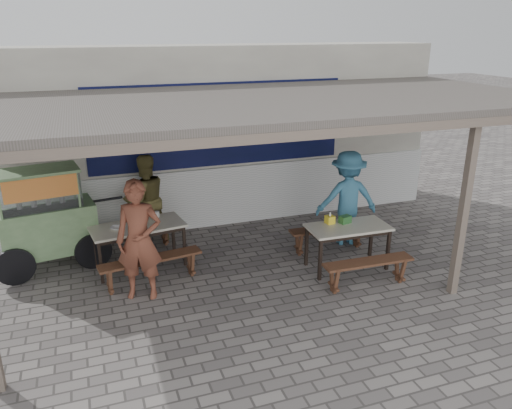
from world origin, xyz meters
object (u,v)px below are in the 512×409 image
object	(u,v)px
table_left	(138,230)
patron_wall_side	(146,199)
tissue_box	(330,220)
table_right	(348,231)
condiment_bowl	(116,228)
bench_left_street	(151,264)
bench_left_wall	(129,234)
donation_box	(345,219)
bench_right_wall	(329,233)
bench_right_street	(368,267)
vendor_cart	(46,215)
patron_right_table	(347,198)
patron_street_side	(139,240)
condiment_jar	(157,214)

from	to	relation	value
table_left	patron_wall_side	size ratio (longest dim) A/B	0.94
patron_wall_side	tissue_box	xyz separation A→B (m)	(2.75, -1.98, -0.02)
table_right	condiment_bowl	size ratio (longest dim) A/B	7.46
bench_left_street	bench_left_wall	xyz separation A→B (m)	(-0.19, 1.36, 0.00)
bench_left_wall	donation_box	xyz separation A→B (m)	(3.37, -1.71, 0.47)
bench_right_wall	donation_box	world-z (taller)	donation_box
bench_right_street	patron_wall_side	xyz separation A→B (m)	(-2.96, 2.89, 0.50)
bench_left_street	vendor_cart	world-z (taller)	vendor_cart
bench_right_wall	condiment_bowl	world-z (taller)	condiment_bowl
patron_right_table	tissue_box	bearing A→B (deg)	56.16
donation_box	condiment_bowl	bearing A→B (deg)	164.82
bench_right_street	vendor_cart	bearing A→B (deg)	154.84
patron_wall_side	condiment_bowl	distance (m)	1.23
vendor_cart	tissue_box	xyz separation A→B (m)	(4.43, -1.46, -0.11)
donation_box	patron_right_table	bearing A→B (deg)	58.90
bench_left_wall	vendor_cart	world-z (taller)	vendor_cart
tissue_box	table_left	bearing A→B (deg)	162.22
bench_left_street	patron_right_table	world-z (taller)	patron_right_table
bench_right_wall	vendor_cart	world-z (taller)	vendor_cart
bench_right_wall	bench_left_wall	bearing A→B (deg)	163.15
bench_left_wall	patron_right_table	size ratio (longest dim) A/B	0.93
bench_right_street	patron_street_side	size ratio (longest dim) A/B	0.80
bench_left_street	patron_right_table	size ratio (longest dim) A/B	0.93
patron_right_table	vendor_cart	bearing A→B (deg)	3.05
vendor_cart	patron_wall_side	world-z (taller)	vendor_cart
condiment_jar	condiment_bowl	xyz separation A→B (m)	(-0.71, -0.35, -0.03)
table_right	patron_wall_side	distance (m)	3.71
bench_right_wall	donation_box	bearing A→B (deg)	-89.18
table_left	patron_right_table	size ratio (longest dim) A/B	0.90
condiment_bowl	condiment_jar	bearing A→B (deg)	26.49
bench_left_wall	table_right	world-z (taller)	table_right
condiment_bowl	bench_left_wall	bearing A→B (deg)	71.76
vendor_cart	patron_right_table	world-z (taller)	patron_right_table
table_right	tissue_box	size ratio (longest dim) A/B	10.26
condiment_bowl	patron_right_table	bearing A→B (deg)	-2.68
vendor_cart	donation_box	bearing A→B (deg)	-27.35
table_left	bench_left_wall	bearing A→B (deg)	90.00
patron_wall_side	patron_street_side	bearing A→B (deg)	66.47
bench_left_wall	condiment_jar	world-z (taller)	condiment_jar
bench_left_street	tissue_box	world-z (taller)	tissue_box
bench_left_wall	patron_right_table	xyz separation A→B (m)	(3.85, -0.93, 0.53)
bench_left_street	table_left	bearing A→B (deg)	90.00
bench_right_street	patron_right_table	xyz separation A→B (m)	(0.51, 1.64, 0.54)
bench_left_street	table_right	bearing A→B (deg)	-17.14
table_left	donation_box	bearing A→B (deg)	-25.73
patron_street_side	patron_right_table	bearing A→B (deg)	29.21
table_left	tissue_box	bearing A→B (deg)	-25.93
table_left	table_right	xyz separation A→B (m)	(3.26, -1.18, -0.00)
bench_left_wall	donation_box	bearing A→B (deg)	-35.12
vendor_cart	patron_street_side	world-z (taller)	patron_street_side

